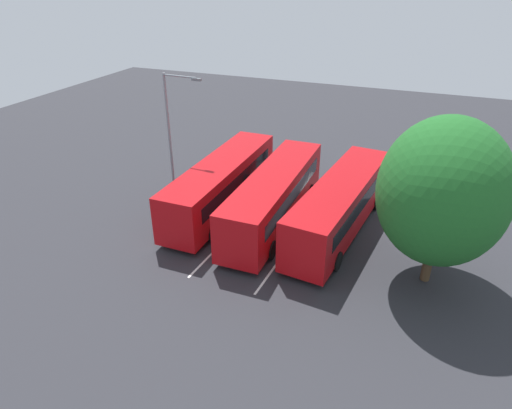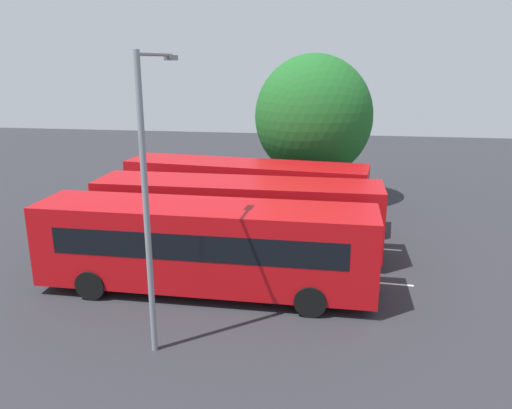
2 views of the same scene
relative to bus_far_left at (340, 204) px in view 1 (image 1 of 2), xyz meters
The scene contains 9 objects.
ground_plane 4.00m from the bus_far_left, 87.08° to the left, with size 70.24×70.24×0.00m, color #2B2B30.
bus_far_left is the anchor object (origin of this frame).
bus_center_left 3.76m from the bus_far_left, 95.34° to the left, with size 11.29×2.59×3.06m.
bus_center_right 7.28m from the bus_far_left, 89.32° to the left, with size 11.30×2.65×3.06m.
pedestrian 9.37m from the bus_far_left, 27.73° to the left, with size 0.43×0.43×1.80m.
street_lamp 11.12m from the bus_far_left, 87.07° to the left, with size 0.31×2.56×7.85m.
depot_tree 6.41m from the bus_far_left, 121.01° to the right, with size 6.30×5.67×7.99m.
lane_stripe_outer_left 2.55m from the bus_far_left, 84.44° to the left, with size 14.45×0.12×0.01m, color silver.
lane_stripe_inner_left 5.61m from the bus_far_left, 88.02° to the left, with size 14.45×0.12×0.01m, color silver.
Camera 1 is at (-22.45, -7.46, 13.31)m, focal length 31.84 mm.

